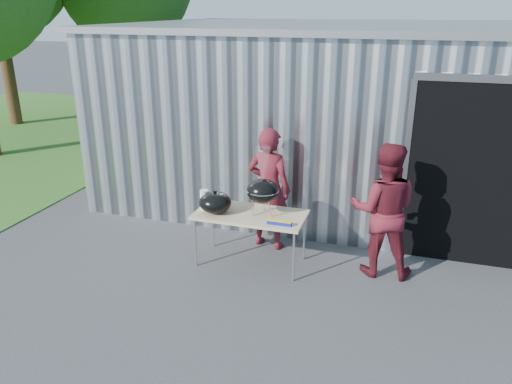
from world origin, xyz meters
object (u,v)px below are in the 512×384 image
(folding_table, at_px, (250,216))
(person_cook, at_px, (269,189))
(person_bystander, at_px, (383,210))
(kettle_grill, at_px, (263,185))

(folding_table, height_order, person_cook, person_cook)
(person_cook, xyz_separation_m, person_bystander, (1.65, -0.32, -0.00))
(folding_table, distance_m, person_bystander, 1.77)
(person_cook, bearing_deg, kettle_grill, 107.76)
(kettle_grill, distance_m, person_cook, 0.65)
(folding_table, relative_size, kettle_grill, 1.60)
(person_cook, height_order, person_bystander, person_cook)
(person_cook, bearing_deg, folding_table, 91.86)
(folding_table, xyz_separation_m, person_bystander, (1.73, 0.28, 0.19))
(folding_table, bearing_deg, person_bystander, 9.23)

